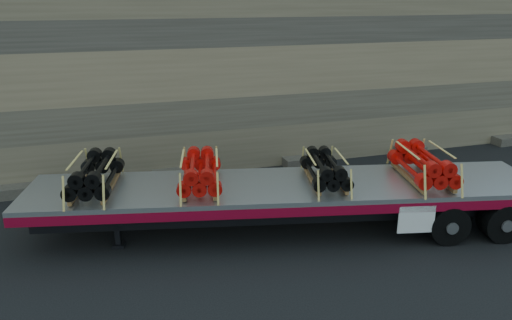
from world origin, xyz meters
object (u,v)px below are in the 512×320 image
Objects in this scene: bundle_rear at (423,165)px; bundle_midrear at (325,170)px; bundle_midfront at (200,173)px; bundle_front at (95,175)px; trailer at (285,207)px.

bundle_midrear is at bearing 180.00° from bundle_rear.
bundle_midfront is 6.21m from bundle_rear.
bundle_front is at bearing -180.00° from bundle_midfront.
bundle_front is at bearing 180.00° from bundle_rear.
trailer is 4.03m from bundle_rear.
bundle_midfront is at bearing 180.00° from bundle_rear.
bundle_midrear is at bearing 0.00° from bundle_front.
trailer is 1.53m from bundle_midrear.
bundle_front is 2.77m from bundle_midfront.
bundle_rear reaches higher than bundle_front.
bundle_midfront is (-2.28, 0.51, 1.10)m from trailer.
bundle_rear is (8.76, -1.95, 0.01)m from bundle_front.
bundle_midrear is at bearing -0.00° from bundle_midfront.
trailer is 6.27× the size of bundle_midfront.
bundle_rear is at bearing -0.00° from bundle_front.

